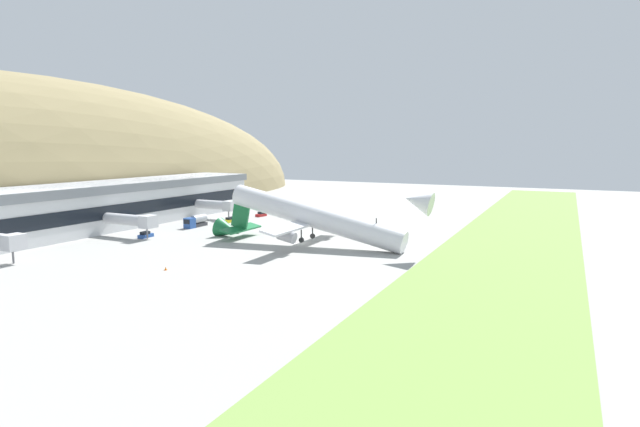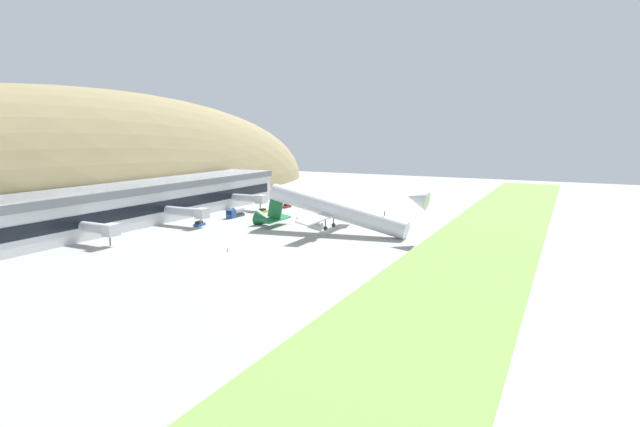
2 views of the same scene
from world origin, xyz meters
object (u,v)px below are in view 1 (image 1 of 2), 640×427
Objects in this scene: terminal_building at (88,204)px; service_car_0 at (230,220)px; jetway_1 at (132,220)px; cargo_airplane at (311,218)px; traffic_cone_0 at (270,228)px; jetway_2 at (218,205)px; service_car_2 at (261,214)px; traffic_cone_1 at (166,269)px; jetway_0 at (2,240)px; fuel_truck at (196,221)px; service_car_1 at (146,235)px.

service_car_0 is (26.87, -23.62, -6.07)m from terminal_building.
cargo_airplane reaches higher than jetway_1.
traffic_cone_0 is at bearing 54.34° from cargo_airplane.
terminal_building reaches higher than jetway_2.
service_car_0 is at bearing 173.54° from service_car_2.
terminal_building is 2.17× the size of cargo_airplane.
cargo_airplane is 33.75m from traffic_cone_1.
jetway_1 is at bearing 169.20° from service_car_2.
fuel_truck is (47.13, -5.36, -2.50)m from jetway_0.
terminal_building is 25.85× the size of service_car_0.
service_car_2 is at bearing -6.46° from service_car_0.
service_car_2 is (9.49, -8.92, -3.38)m from jetway_2.
terminal_building reaches higher than traffic_cone_0.
fuel_truck is at bearing -10.91° from jetway_1.
jetway_1 reaches higher than service_car_2.
terminal_building is at bearing 138.68° from service_car_0.
service_car_2 is (13.57, -1.54, 0.02)m from service_car_0.
jetway_1 is at bearing -178.57° from jetway_2.
traffic_cone_1 is at bearing -154.97° from service_car_0.
jetway_2 is at bearing -0.96° from jetway_0.
cargo_airplane is 39.99m from service_car_1.
jetway_0 reaches higher than service_car_0.
jetway_2 is 61.43m from traffic_cone_1.
jetway_2 reaches higher than traffic_cone_1.
jetway_2 is 23.07× the size of traffic_cone_1.
fuel_truck is (-14.76, -4.33, -2.50)m from jetway_2.
service_car_0 is at bearing -118.91° from jetway_2.
cargo_airplane is (-22.27, -42.46, 1.84)m from jetway_2.
service_car_2 is 6.48× the size of traffic_cone_0.
jetway_1 is at bearing 137.02° from traffic_cone_0.
jetway_0 is 3.02× the size of service_car_1.
jetway_1 is 36.05m from traffic_cone_1.
traffic_cone_0 is at bearing -42.98° from jetway_1.
terminal_building reaches higher than service_car_2.
service_car_1 is (-1.12, -20.28, -6.06)m from terminal_building.
cargo_airplane is at bearing -117.41° from service_car_0.
terminal_building is at bearing 83.33° from jetway_1.
jetway_2 reaches higher than fuel_truck.
cargo_airplane is at bearing -47.68° from jetway_0.
traffic_cone_0 is at bearing -24.71° from jetway_0.
cargo_airplane is 46.49m from service_car_2.
jetway_2 is at bearing 136.79° from service_car_2.
jetway_0 is at bearing 179.04° from jetway_2.
jetway_2 is 47.98m from cargo_airplane.
cargo_airplane reaches higher than service_car_1.
cargo_airplane is 89.09× the size of traffic_cone_1.
service_car_2 reaches higher than traffic_cone_0.
cargo_airplane reaches higher than terminal_building.
fuel_truck is at bearing -163.65° from jetway_2.
terminal_building is 7.50× the size of jetway_1.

